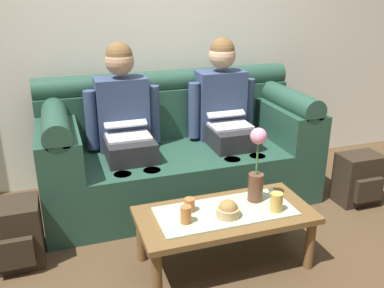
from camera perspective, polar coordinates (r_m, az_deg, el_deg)
The scene contains 13 objects.
ground_plane at distance 2.54m, azimuth 6.15°, elevation -18.30°, with size 14.00×14.00×0.00m, color #4C3823.
back_wall_patterned at distance 3.59m, azimuth -4.78°, elevation 18.35°, with size 6.00×0.12×2.90m, color silver.
couch at distance 3.30m, azimuth -1.98°, elevation -0.96°, with size 2.04×0.88×0.96m.
person_left at distance 3.12m, azimuth -9.03°, elevation 3.02°, with size 0.56×0.67×1.22m.
person_right at distance 3.34m, azimuth 4.53°, elevation 4.37°, with size 0.56×0.67×1.22m.
coffee_table at distance 2.52m, azimuth 4.48°, elevation -10.04°, with size 1.03×0.49×0.37m.
flower_vase at distance 2.53m, azimuth 8.74°, elevation -3.19°, with size 0.10×0.10×0.46m.
snack_bowl at distance 2.42m, azimuth 4.91°, elevation -8.91°, with size 0.13×0.13×0.11m.
cup_near_left at distance 2.46m, azimuth -0.33°, elevation -8.25°, with size 0.06×0.06×0.08m, color #B26633.
cup_near_right at distance 2.50m, azimuth 11.36°, elevation -7.70°, with size 0.07×0.07×0.11m, color gold.
cup_far_center at distance 2.34m, azimuth -0.83°, elevation -9.54°, with size 0.06×0.06×0.10m, color #B26633.
backpack_right at distance 3.50m, azimuth 21.60°, elevation -4.45°, with size 0.32×0.26×0.39m.
backpack_left at distance 2.79m, azimuth -22.93°, elevation -11.22°, with size 0.32×0.32×0.40m.
Camera 1 is at (-0.87, -1.78, 1.60)m, focal length 39.42 mm.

